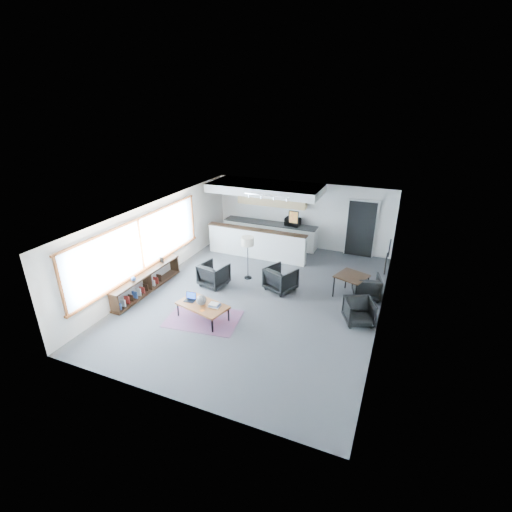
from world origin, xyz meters
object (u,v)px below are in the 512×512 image
at_px(coffee_table, 203,306).
at_px(dining_chair_far, 366,287).
at_px(book_stack, 214,305).
at_px(ceramic_pot, 201,300).
at_px(armchair_right, 281,278).
at_px(dining_table, 352,277).
at_px(floor_lamp, 248,243).
at_px(laptop, 190,298).
at_px(dining_chair_near, 359,312).
at_px(microwave, 293,221).
at_px(armchair_left, 214,273).

xyz_separation_m(coffee_table, dining_chair_far, (3.93, 2.93, -0.08)).
bearing_deg(book_stack, ceramic_pot, -171.90).
bearing_deg(armchair_right, dining_table, -144.40).
bearing_deg(dining_table, floor_lamp, -178.65).
bearing_deg(armchair_right, laptop, 75.22).
relative_size(ceramic_pot, dining_chair_near, 0.43).
xyz_separation_m(coffee_table, microwave, (0.67, 5.85, 0.71)).
height_order(laptop, ceramic_pot, ceramic_pot).
bearing_deg(dining_chair_near, armchair_left, 150.52).
height_order(laptop, dining_chair_near, laptop).
distance_m(coffee_table, book_stack, 0.36).
distance_m(armchair_left, dining_chair_near, 4.62).
bearing_deg(armchair_left, ceramic_pot, 120.76).
height_order(dining_table, microwave, microwave).
bearing_deg(armchair_right, armchair_left, 37.51).
xyz_separation_m(armchair_left, dining_chair_far, (4.60, 1.07, -0.07)).
bearing_deg(dining_chair_far, armchair_right, -3.45).
distance_m(laptop, floor_lamp, 2.80).
bearing_deg(dining_table, ceramic_pot, -141.17).
xyz_separation_m(armchair_right, dining_chair_near, (2.52, -0.92, -0.10)).
xyz_separation_m(armchair_right, dining_table, (2.08, 0.43, 0.22)).
distance_m(laptop, ceramic_pot, 0.43).
xyz_separation_m(floor_lamp, microwave, (0.53, 3.13, -0.15)).
bearing_deg(book_stack, dining_chair_far, 39.01).
height_order(armchair_right, dining_chair_near, armchair_right).
bearing_deg(armchair_right, microwave, -54.25).
relative_size(coffee_table, armchair_right, 1.81).
height_order(laptop, dining_table, dining_table).
height_order(dining_table, dining_chair_near, dining_table).
relative_size(dining_chair_near, dining_chair_far, 0.95).
xyz_separation_m(armchair_right, microwave, (-0.73, 3.48, 0.70)).
height_order(book_stack, armchair_right, armchair_right).
xyz_separation_m(dining_table, dining_chair_near, (0.44, -1.35, -0.32)).
height_order(book_stack, floor_lamp, floor_lamp).
bearing_deg(armchair_right, dining_chair_near, -176.18).
relative_size(laptop, microwave, 0.55).
xyz_separation_m(floor_lamp, dining_chair_near, (3.79, -1.27, -0.95)).
height_order(floor_lamp, microwave, floor_lamp).
bearing_deg(ceramic_pot, floor_lamp, 86.85).
bearing_deg(book_stack, laptop, 176.32).
distance_m(coffee_table, laptop, 0.44).
relative_size(coffee_table, dining_table, 1.44).
xyz_separation_m(laptop, microwave, (1.09, 5.77, 0.61)).
distance_m(coffee_table, dining_chair_near, 4.19).
distance_m(armchair_right, dining_chair_far, 2.59).
xyz_separation_m(book_stack, floor_lamp, (-0.21, 2.69, 0.77)).
relative_size(ceramic_pot, dining_chair_far, 0.41).
xyz_separation_m(book_stack, dining_chair_far, (3.58, 2.90, -0.16)).
height_order(dining_table, dining_chair_far, dining_table).
bearing_deg(book_stack, armchair_left, 119.25).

